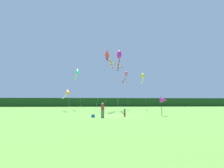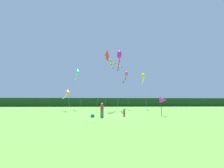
{
  "view_description": "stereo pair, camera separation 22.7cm",
  "coord_description": "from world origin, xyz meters",
  "px_view_note": "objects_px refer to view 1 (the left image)",
  "views": [
    {
      "loc": [
        -1.89,
        -20.65,
        1.81
      ],
      "look_at": [
        0.0,
        6.0,
        5.13
      ],
      "focal_mm": 23.81,
      "sensor_mm": 36.0,
      "label": 1
    },
    {
      "loc": [
        -1.66,
        -20.67,
        1.81
      ],
      "look_at": [
        0.0,
        6.0,
        5.13
      ],
      "focal_mm": 23.81,
      "sensor_mm": 36.0,
      "label": 2
    }
  ],
  "objects_px": {
    "kite_rainbow": "(126,75)",
    "cooler_box": "(93,116)",
    "person_child": "(125,112)",
    "kite_purple": "(109,60)",
    "person_adult": "(103,109)",
    "kite_magenta": "(119,57)",
    "kite_orange": "(67,92)",
    "kite_red": "(108,55)",
    "kite_cyan": "(77,72)",
    "kite_yellow": "(143,77)",
    "banner_flag_pole": "(164,100)"
  },
  "relations": [
    {
      "from": "kite_orange",
      "to": "kite_red",
      "type": "bearing_deg",
      "value": -16.18
    },
    {
      "from": "banner_flag_pole",
      "to": "kite_purple",
      "type": "bearing_deg",
      "value": 119.72
    },
    {
      "from": "person_adult",
      "to": "kite_magenta",
      "type": "bearing_deg",
      "value": 71.95
    },
    {
      "from": "banner_flag_pole",
      "to": "kite_magenta",
      "type": "height_order",
      "value": "kite_magenta"
    },
    {
      "from": "person_child",
      "to": "kite_orange",
      "type": "height_order",
      "value": "kite_orange"
    },
    {
      "from": "kite_orange",
      "to": "kite_yellow",
      "type": "bearing_deg",
      "value": 20.86
    },
    {
      "from": "kite_orange",
      "to": "kite_magenta",
      "type": "height_order",
      "value": "kite_magenta"
    },
    {
      "from": "banner_flag_pole",
      "to": "kite_purple",
      "type": "distance_m",
      "value": 16.29
    },
    {
      "from": "kite_cyan",
      "to": "kite_magenta",
      "type": "relative_size",
      "value": 0.85
    },
    {
      "from": "person_child",
      "to": "kite_purple",
      "type": "xyz_separation_m",
      "value": [
        -1.34,
        12.26,
        10.47
      ]
    },
    {
      "from": "person_child",
      "to": "kite_magenta",
      "type": "xyz_separation_m",
      "value": [
        0.39,
        8.81,
        10.06
      ]
    },
    {
      "from": "person_child",
      "to": "kite_purple",
      "type": "relative_size",
      "value": 0.09
    },
    {
      "from": "kite_purple",
      "to": "kite_orange",
      "type": "relative_size",
      "value": 1.98
    },
    {
      "from": "person_adult",
      "to": "person_child",
      "type": "xyz_separation_m",
      "value": [
        2.82,
        1.04,
        -0.38
      ]
    },
    {
      "from": "kite_magenta",
      "to": "person_child",
      "type": "bearing_deg",
      "value": -92.54
    },
    {
      "from": "kite_orange",
      "to": "person_child",
      "type": "bearing_deg",
      "value": -49.09
    },
    {
      "from": "kite_rainbow",
      "to": "kite_yellow",
      "type": "relative_size",
      "value": 1.04
    },
    {
      "from": "banner_flag_pole",
      "to": "kite_magenta",
      "type": "xyz_separation_m",
      "value": [
        -5.01,
        8.36,
        8.56
      ]
    },
    {
      "from": "person_child",
      "to": "kite_rainbow",
      "type": "distance_m",
      "value": 20.02
    },
    {
      "from": "cooler_box",
      "to": "kite_purple",
      "type": "distance_m",
      "value": 17.02
    },
    {
      "from": "kite_rainbow",
      "to": "kite_orange",
      "type": "relative_size",
      "value": 1.62
    },
    {
      "from": "person_child",
      "to": "kite_magenta",
      "type": "relative_size",
      "value": 0.09
    },
    {
      "from": "kite_yellow",
      "to": "kite_rainbow",
      "type": "bearing_deg",
      "value": -177.26
    },
    {
      "from": "kite_rainbow",
      "to": "kite_magenta",
      "type": "distance_m",
      "value": 9.83
    },
    {
      "from": "person_adult",
      "to": "kite_orange",
      "type": "bearing_deg",
      "value": 119.67
    },
    {
      "from": "cooler_box",
      "to": "kite_magenta",
      "type": "xyz_separation_m",
      "value": [
        4.36,
        9.36,
        10.49
      ]
    },
    {
      "from": "cooler_box",
      "to": "kite_cyan",
      "type": "distance_m",
      "value": 19.67
    },
    {
      "from": "banner_flag_pole",
      "to": "kite_yellow",
      "type": "xyz_separation_m",
      "value": [
        2.29,
        17.8,
        6.33
      ]
    },
    {
      "from": "cooler_box",
      "to": "banner_flag_pole",
      "type": "distance_m",
      "value": 9.62
    },
    {
      "from": "person_adult",
      "to": "banner_flag_pole",
      "type": "xyz_separation_m",
      "value": [
        8.22,
        1.49,
        1.12
      ]
    },
    {
      "from": "kite_cyan",
      "to": "banner_flag_pole",
      "type": "bearing_deg",
      "value": -47.92
    },
    {
      "from": "person_adult",
      "to": "kite_red",
      "type": "distance_m",
      "value": 14.43
    },
    {
      "from": "person_adult",
      "to": "kite_cyan",
      "type": "distance_m",
      "value": 20.06
    },
    {
      "from": "cooler_box",
      "to": "kite_rainbow",
      "type": "relative_size",
      "value": 0.04
    },
    {
      "from": "kite_rainbow",
      "to": "kite_orange",
      "type": "bearing_deg",
      "value": -153.65
    },
    {
      "from": "person_child",
      "to": "kite_magenta",
      "type": "distance_m",
      "value": 13.38
    },
    {
      "from": "kite_yellow",
      "to": "kite_cyan",
      "type": "bearing_deg",
      "value": -173.17
    },
    {
      "from": "kite_red",
      "to": "kite_magenta",
      "type": "distance_m",
      "value": 2.31
    },
    {
      "from": "kite_rainbow",
      "to": "cooler_box",
      "type": "bearing_deg",
      "value": -111.07
    },
    {
      "from": "person_child",
      "to": "banner_flag_pole",
      "type": "bearing_deg",
      "value": 4.74
    },
    {
      "from": "cooler_box",
      "to": "kite_yellow",
      "type": "distance_m",
      "value": 23.61
    },
    {
      "from": "person_adult",
      "to": "person_child",
      "type": "height_order",
      "value": "person_adult"
    },
    {
      "from": "person_child",
      "to": "cooler_box",
      "type": "distance_m",
      "value": 4.03
    },
    {
      "from": "banner_flag_pole",
      "to": "kite_yellow",
      "type": "relative_size",
      "value": 0.28
    },
    {
      "from": "banner_flag_pole",
      "to": "kite_cyan",
      "type": "xyz_separation_m",
      "value": [
        -14.28,
        15.81,
        7.03
      ]
    },
    {
      "from": "kite_purple",
      "to": "kite_red",
      "type": "xyz_separation_m",
      "value": [
        -0.5,
        -3.11,
        0.08
      ]
    },
    {
      "from": "person_child",
      "to": "kite_yellow",
      "type": "distance_m",
      "value": 21.29
    },
    {
      "from": "kite_magenta",
      "to": "banner_flag_pole",
      "type": "bearing_deg",
      "value": -59.06
    },
    {
      "from": "kite_yellow",
      "to": "person_adult",
      "type": "bearing_deg",
      "value": -118.61
    },
    {
      "from": "kite_rainbow",
      "to": "kite_purple",
      "type": "bearing_deg",
      "value": -128.14
    }
  ]
}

